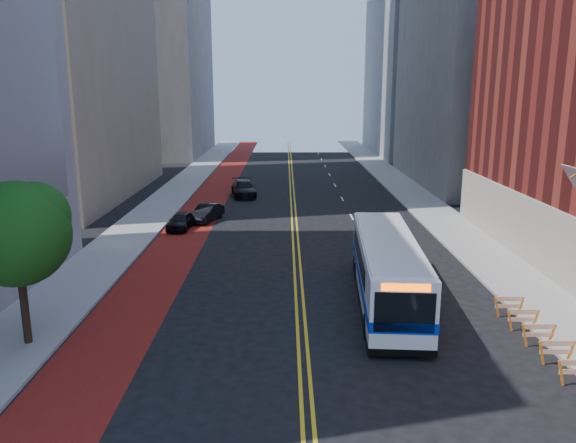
# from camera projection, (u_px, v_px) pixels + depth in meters

# --- Properties ---
(ground) EXTENTS (160.00, 160.00, 0.00)m
(ground) POSITION_uv_depth(u_px,v_px,m) (309.00, 431.00, 17.33)
(ground) COLOR black
(ground) RESTS_ON ground
(sidewalk_left) EXTENTS (4.00, 140.00, 0.15)m
(sidewalk_left) POSITION_uv_depth(u_px,v_px,m) (149.00, 216.00, 46.46)
(sidewalk_left) COLOR gray
(sidewalk_left) RESTS_ON ground
(sidewalk_right) EXTENTS (4.00, 140.00, 0.15)m
(sidewalk_right) POSITION_uv_depth(u_px,v_px,m) (438.00, 216.00, 46.58)
(sidewalk_right) COLOR gray
(sidewalk_right) RESTS_ON ground
(bus_lane_paint) EXTENTS (3.60, 140.00, 0.01)m
(bus_lane_paint) POSITION_uv_depth(u_px,v_px,m) (196.00, 217.00, 46.50)
(bus_lane_paint) COLOR maroon
(bus_lane_paint) RESTS_ON ground
(center_line_inner) EXTENTS (0.14, 140.00, 0.01)m
(center_line_inner) POSITION_uv_depth(u_px,v_px,m) (292.00, 217.00, 46.54)
(center_line_inner) COLOR gold
(center_line_inner) RESTS_ON ground
(center_line_outer) EXTENTS (0.14, 140.00, 0.01)m
(center_line_outer) POSITION_uv_depth(u_px,v_px,m) (296.00, 217.00, 46.54)
(center_line_outer) COLOR gold
(center_line_outer) RESTS_ON ground
(lane_dashes) EXTENTS (0.14, 98.20, 0.01)m
(lane_dashes) POSITION_uv_depth(u_px,v_px,m) (342.00, 199.00, 54.35)
(lane_dashes) COLOR silver
(lane_dashes) RESTS_ON ground
(construction_barriers) EXTENTS (1.42, 10.91, 1.00)m
(construction_barriers) POSITION_uv_depth(u_px,v_px,m) (566.00, 358.00, 20.55)
(construction_barriers) COLOR orange
(construction_barriers) RESTS_ON ground
(street_tree) EXTENTS (4.20, 4.20, 6.70)m
(street_tree) POSITION_uv_depth(u_px,v_px,m) (18.00, 230.00, 22.04)
(street_tree) COLOR black
(street_tree) RESTS_ON sidewalk_left
(transit_bus) EXTENTS (3.50, 12.34, 3.35)m
(transit_bus) POSITION_uv_depth(u_px,v_px,m) (387.00, 269.00, 27.36)
(transit_bus) COLOR white
(transit_bus) RESTS_ON ground
(car_a) EXTENTS (1.95, 3.96, 1.30)m
(car_a) POSITION_uv_depth(u_px,v_px,m) (181.00, 221.00, 42.33)
(car_a) COLOR black
(car_a) RESTS_ON ground
(car_b) EXTENTS (2.53, 4.30, 1.34)m
(car_b) POSITION_uv_depth(u_px,v_px,m) (207.00, 213.00, 45.02)
(car_b) COLOR black
(car_b) RESTS_ON ground
(car_c) EXTENTS (3.04, 5.62, 1.55)m
(car_c) POSITION_uv_depth(u_px,v_px,m) (244.00, 189.00, 55.49)
(car_c) COLOR black
(car_c) RESTS_ON ground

